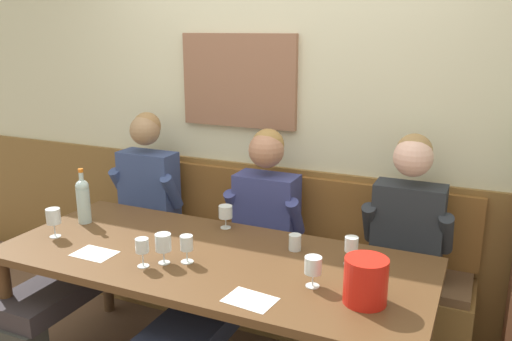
% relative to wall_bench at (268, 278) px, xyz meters
% --- Properties ---
extents(room_wall_back, '(6.80, 0.12, 2.80)m').
position_rel_wall_bench_xyz_m(room_wall_back, '(-0.00, 0.26, 1.12)').
color(room_wall_back, beige).
rests_on(room_wall_back, ground).
extents(wood_wainscot_panel, '(6.80, 0.03, 0.97)m').
position_rel_wall_bench_xyz_m(wood_wainscot_panel, '(0.00, 0.21, 0.21)').
color(wood_wainscot_panel, brown).
rests_on(wood_wainscot_panel, ground).
extents(wall_bench, '(2.48, 0.42, 0.94)m').
position_rel_wall_bench_xyz_m(wall_bench, '(0.00, 0.00, 0.00)').
color(wall_bench, brown).
rests_on(wall_bench, ground).
extents(dining_table, '(2.18, 0.92, 0.75)m').
position_rel_wall_bench_xyz_m(dining_table, '(0.00, -0.75, 0.39)').
color(dining_table, brown).
rests_on(dining_table, ground).
extents(person_center_right_seat, '(0.50, 1.37, 1.31)m').
position_rel_wall_bench_xyz_m(person_center_right_seat, '(-0.89, -0.41, 0.34)').
color(person_center_right_seat, '#353633').
rests_on(person_center_right_seat, ground).
extents(person_left_seat, '(0.49, 1.38, 1.27)m').
position_rel_wall_bench_xyz_m(person_left_seat, '(-0.01, -0.40, 0.34)').
color(person_left_seat, '#2F2F2E').
rests_on(person_left_seat, ground).
extents(person_right_seat, '(0.49, 1.38, 1.31)m').
position_rel_wall_bench_xyz_m(person_right_seat, '(0.85, -0.41, 0.35)').
color(person_right_seat, '#262F37').
rests_on(person_right_seat, ground).
extents(ice_bucket, '(0.18, 0.18, 0.20)m').
position_rel_wall_bench_xyz_m(ice_bucket, '(0.81, -0.90, 0.57)').
color(ice_bucket, red).
rests_on(ice_bucket, dining_table).
extents(wine_bottle_amber_mid, '(0.08, 0.08, 0.33)m').
position_rel_wall_bench_xyz_m(wine_bottle_amber_mid, '(-0.90, -0.64, 0.61)').
color(wine_bottle_amber_mid, '#ADC6C5').
rests_on(wine_bottle_amber_mid, dining_table).
extents(wine_glass_left_end, '(0.06, 0.06, 0.14)m').
position_rel_wall_bench_xyz_m(wine_glass_left_end, '(-0.07, -0.86, 0.56)').
color(wine_glass_left_end, silver).
rests_on(wine_glass_left_end, dining_table).
extents(wine_glass_by_bottle, '(0.06, 0.06, 0.14)m').
position_rel_wall_bench_xyz_m(wine_glass_by_bottle, '(-0.23, -0.99, 0.57)').
color(wine_glass_by_bottle, silver).
rests_on(wine_glass_by_bottle, dining_table).
extents(wine_glass_mid_left, '(0.08, 0.08, 0.13)m').
position_rel_wall_bench_xyz_m(wine_glass_mid_left, '(-0.11, -0.38, 0.56)').
color(wine_glass_mid_left, silver).
rests_on(wine_glass_mid_left, dining_table).
extents(wine_glass_center_rear, '(0.08, 0.08, 0.14)m').
position_rel_wall_bench_xyz_m(wine_glass_center_rear, '(0.57, -0.85, 0.56)').
color(wine_glass_center_rear, silver).
rests_on(wine_glass_center_rear, dining_table).
extents(wine_glass_right_end, '(0.08, 0.08, 0.15)m').
position_rel_wall_bench_xyz_m(wine_glass_right_end, '(-0.16, -0.92, 0.57)').
color(wine_glass_right_end, silver).
rests_on(wine_glass_right_end, dining_table).
extents(wine_glass_center_front, '(0.07, 0.07, 0.14)m').
position_rel_wall_bench_xyz_m(wine_glass_center_front, '(0.66, -0.56, 0.57)').
color(wine_glass_center_front, silver).
rests_on(wine_glass_center_front, dining_table).
extents(wine_glass_mid_right, '(0.08, 0.08, 0.16)m').
position_rel_wall_bench_xyz_m(wine_glass_mid_right, '(-0.89, -0.88, 0.58)').
color(wine_glass_mid_right, silver).
rests_on(wine_glass_mid_right, dining_table).
extents(water_tumbler_left, '(0.06, 0.06, 0.08)m').
position_rel_wall_bench_xyz_m(water_tumbler_left, '(0.36, -0.51, 0.51)').
color(water_tumbler_left, silver).
rests_on(water_tumbler_left, dining_table).
extents(tasting_sheet_left_guest, '(0.21, 0.15, 0.00)m').
position_rel_wall_bench_xyz_m(tasting_sheet_left_guest, '(-0.55, -0.97, 0.47)').
color(tasting_sheet_left_guest, white).
rests_on(tasting_sheet_left_guest, dining_table).
extents(tasting_sheet_right_guest, '(0.23, 0.17, 0.00)m').
position_rel_wall_bench_xyz_m(tasting_sheet_right_guest, '(0.37, -1.08, 0.47)').
color(tasting_sheet_right_guest, white).
rests_on(tasting_sheet_right_guest, dining_table).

